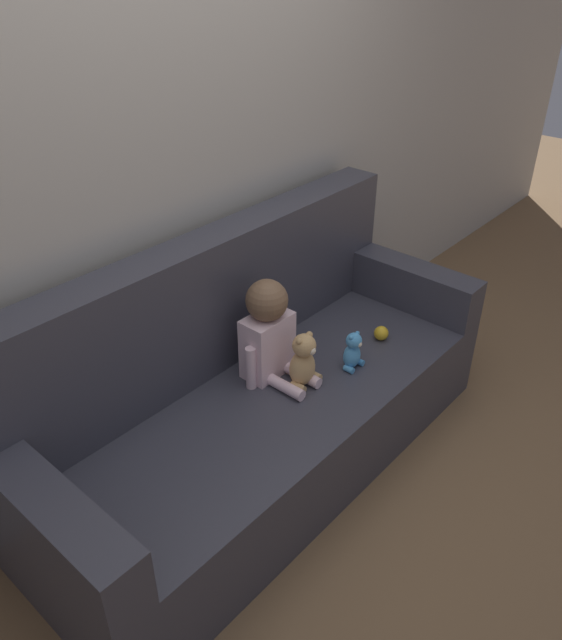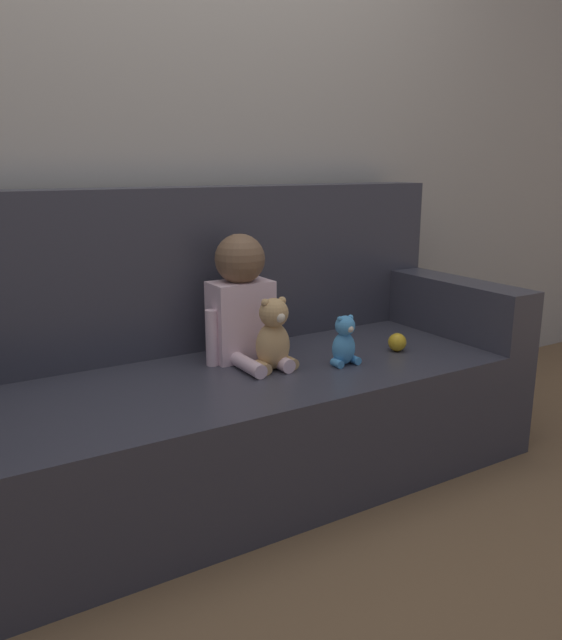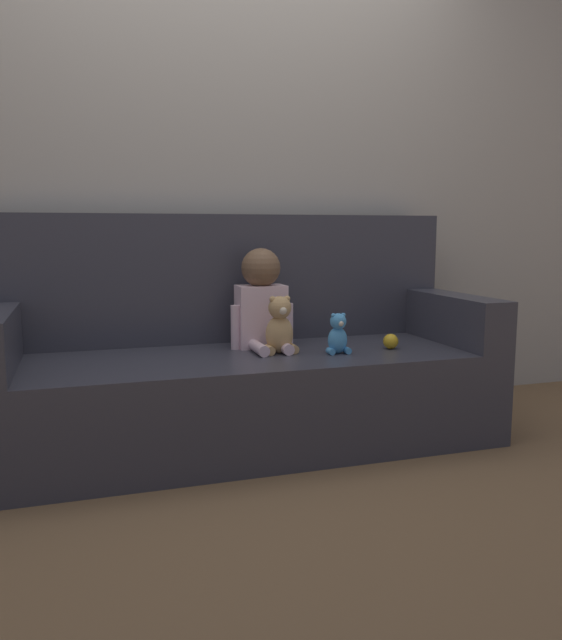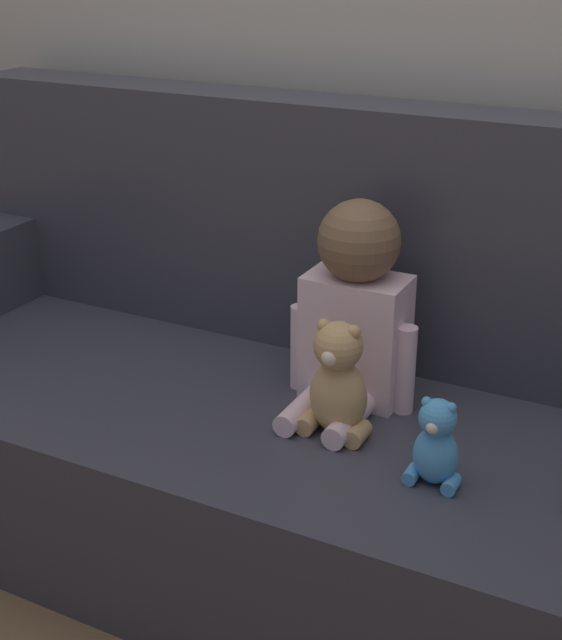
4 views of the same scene
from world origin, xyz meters
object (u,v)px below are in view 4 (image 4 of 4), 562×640
object	(u,v)px
couch	(310,416)
plush_toy_side	(436,444)
teddy_bear_brown	(338,382)
person_baby	(355,309)

from	to	relation	value
couch	plush_toy_side	world-z (taller)	couch
couch	plush_toy_side	xyz separation A→B (m)	(0.37, -0.24, 0.15)
teddy_bear_brown	plush_toy_side	distance (m)	0.25
person_baby	teddy_bear_brown	bearing A→B (deg)	-78.03
teddy_bear_brown	plush_toy_side	world-z (taller)	teddy_bear_brown
teddy_bear_brown	person_baby	bearing A→B (deg)	101.97
couch	person_baby	world-z (taller)	couch
person_baby	plush_toy_side	world-z (taller)	person_baby
person_baby	couch	bearing A→B (deg)	-175.29
person_baby	teddy_bear_brown	distance (m)	0.19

